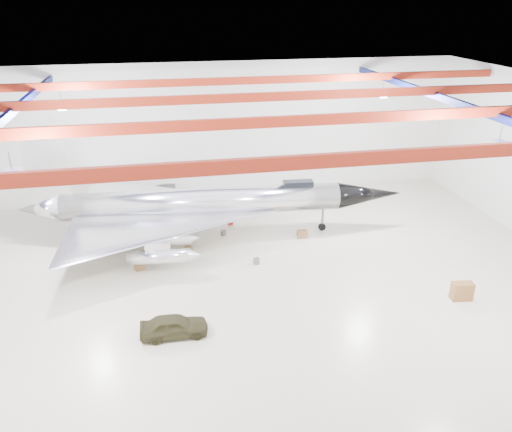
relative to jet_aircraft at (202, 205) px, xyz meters
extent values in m
plane|color=beige|center=(2.03, -7.08, -2.37)|extent=(40.00, 40.00, 0.00)
plane|color=silver|center=(2.03, 7.92, 3.13)|extent=(40.00, 0.00, 40.00)
plane|color=#0A0F38|center=(2.03, -7.08, 8.63)|extent=(40.00, 40.00, 0.00)
cube|color=maroon|center=(2.03, -16.08, 8.03)|extent=(39.50, 0.25, 0.50)
cube|color=maroon|center=(2.03, -10.08, 8.03)|extent=(39.50, 0.25, 0.50)
cube|color=maroon|center=(2.03, -4.08, 8.03)|extent=(39.50, 0.25, 0.50)
cube|color=maroon|center=(2.03, 1.92, 8.03)|extent=(39.50, 0.25, 0.50)
cube|color=#0D1653|center=(14.03, -7.08, 7.73)|extent=(0.25, 29.50, 0.40)
cube|color=silver|center=(-7.97, -13.08, 7.33)|extent=(0.55, 0.55, 0.25)
cube|color=silver|center=(12.03, -13.08, 7.33)|extent=(0.55, 0.55, 0.25)
cube|color=silver|center=(-7.97, -1.08, 7.33)|extent=(0.55, 0.55, 0.25)
cube|color=silver|center=(12.03, -1.08, 7.33)|extent=(0.55, 0.55, 0.25)
cylinder|color=silver|center=(0.05, 0.00, 0.27)|extent=(18.97, 3.39, 1.89)
cone|color=black|center=(11.82, -0.95, 0.27)|extent=(4.86, 2.26, 1.89)
cone|color=silver|center=(-10.77, 0.86, 0.27)|extent=(2.97, 2.11, 1.89)
cube|color=silver|center=(-9.83, 0.79, 2.73)|extent=(2.64, 0.32, 4.25)
cube|color=black|center=(6.64, -0.53, 1.27)|extent=(2.13, 0.92, 0.47)
cylinder|color=silver|center=(-3.19, -4.95, -1.05)|extent=(3.64, 1.13, 0.85)
cylinder|color=silver|center=(-3.00, -2.60, -1.05)|extent=(3.64, 1.13, 0.85)
cylinder|color=silver|center=(-2.54, 3.05, -1.05)|extent=(3.64, 1.13, 0.85)
cylinder|color=silver|center=(-2.36, 5.40, -1.05)|extent=(3.64, 1.13, 0.85)
cylinder|color=#59595B|center=(8.52, -0.68, -1.52)|extent=(0.17, 0.17, 1.70)
cylinder|color=black|center=(8.52, -0.68, -2.10)|extent=(0.54, 0.25, 0.53)
cylinder|color=#59595B|center=(-3.90, -2.06, -1.52)|extent=(0.17, 0.17, 1.70)
cylinder|color=black|center=(-3.90, -2.06, -2.10)|extent=(0.54, 0.25, 0.53)
cylinder|color=#59595B|center=(-3.52, 2.65, -1.52)|extent=(0.17, 0.17, 1.70)
cylinder|color=black|center=(-3.52, 2.65, -2.10)|extent=(0.54, 0.25, 0.53)
imported|color=#322F19|center=(-2.60, -10.99, -1.79)|extent=(3.39, 1.40, 1.15)
cube|color=brown|center=(13.33, -10.85, -1.84)|extent=(1.21, 0.71, 1.06)
cube|color=olive|center=(-4.42, -3.90, -2.17)|extent=(0.70, 0.64, 0.39)
cube|color=#A81510|center=(2.16, 1.62, -2.24)|extent=(0.39, 0.32, 0.27)
cylinder|color=#59595B|center=(2.88, -4.60, -2.18)|extent=(0.43, 0.43, 0.37)
cube|color=olive|center=(6.80, -1.49, -2.13)|extent=(0.72, 0.59, 0.48)
cube|color=olive|center=(-1.25, -2.07, -2.19)|extent=(0.60, 0.53, 0.35)
cylinder|color=#59595B|center=(1.39, -0.07, -2.19)|extent=(0.48, 0.48, 0.35)
camera|label=1|loc=(-2.61, -31.85, 13.27)|focal=35.00mm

